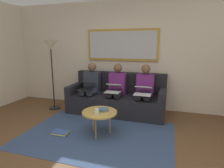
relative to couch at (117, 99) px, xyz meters
The scene contains 16 objects.
ground_plane 2.15m from the couch, 90.00° to the left, with size 6.00×5.20×0.10m, color brown.
wall_rear 1.10m from the couch, 90.00° to the right, with size 6.00×0.12×2.60m, color beige.
area_rug 1.30m from the couch, 90.00° to the left, with size 2.60×1.80×0.01m, color #33476B.
couch is the anchor object (origin of this frame).
framed_mirror 1.30m from the couch, 90.00° to the right, with size 1.75×0.05×0.75m.
coffee_table 1.22m from the couch, 91.03° to the left, with size 0.61×0.61×0.43m.
cup 1.33m from the couch, 90.37° to the left, with size 0.07×0.07×0.09m, color silver.
bowl 1.16m from the couch, 93.58° to the left, with size 0.17×0.17×0.05m, color slate.
person_left 0.71m from the couch, behind, with size 0.38×0.58×1.14m.
laptop_white 0.78m from the couch, 154.68° to the left, with size 0.35×0.38×0.16m.
person_middle 0.31m from the couch, 90.00° to the left, with size 0.38×0.58×1.14m.
laptop_silver 0.44m from the couch, 90.00° to the left, with size 0.32×0.39×0.17m.
person_right 0.71m from the couch, ahead, with size 0.38×0.58×1.14m.
laptop_black 0.78m from the couch, 25.43° to the left, with size 0.33×0.38×0.16m.
magazine_stack 1.59m from the couch, 65.20° to the left, with size 0.33×0.23×0.04m.
standing_lamp 1.90m from the couch, ahead, with size 0.32×0.32×1.66m.
Camera 1 is at (-1.16, 2.01, 1.58)m, focal length 30.35 mm.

